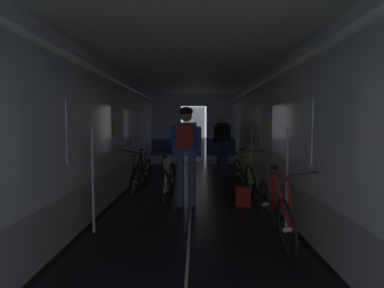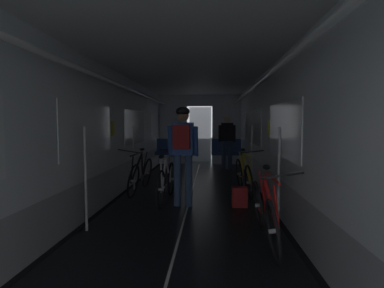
{
  "view_description": "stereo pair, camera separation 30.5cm",
  "coord_description": "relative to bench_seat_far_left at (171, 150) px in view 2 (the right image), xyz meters",
  "views": [
    {
      "loc": [
        0.09,
        -1.9,
        1.45
      ],
      "look_at": [
        0.0,
        4.63,
        1.01
      ],
      "focal_mm": 28.92,
      "sensor_mm": 36.0,
      "label": 1
    },
    {
      "loc": [
        0.4,
        -1.89,
        1.45
      ],
      "look_at": [
        0.0,
        4.63,
        1.01
      ],
      "focal_mm": 28.92,
      "sensor_mm": 36.0,
      "label": 2
    }
  ],
  "objects": [
    {
      "name": "bicycle_black",
      "position": [
        -0.16,
        -3.64,
        -0.19
      ],
      "size": [
        0.45,
        1.69,
        0.96
      ],
      "color": "black",
      "rests_on": "ground"
    },
    {
      "name": "bicycle_white_in_aisle",
      "position": [
        0.49,
        -4.4,
        -0.18
      ],
      "size": [
        0.44,
        1.69,
        0.94
      ],
      "color": "black",
      "rests_on": "ground"
    },
    {
      "name": "person_cyclist_aisle",
      "position": [
        0.82,
        -4.66,
        0.5
      ],
      "size": [
        0.54,
        0.4,
        1.73
      ],
      "color": "#384C75",
      "rests_on": "ground"
    },
    {
      "name": "bench_seat_far_right",
      "position": [
        1.8,
        0.0,
        0.0
      ],
      "size": [
        0.98,
        0.51,
        0.95
      ],
      "color": "gray",
      "rests_on": "ground"
    },
    {
      "name": "bicycle_red",
      "position": [
        1.96,
        -6.27,
        -0.19
      ],
      "size": [
        0.44,
        1.69,
        0.96
      ],
      "color": "black",
      "rests_on": "ground"
    },
    {
      "name": "train_car_shell",
      "position": [
        0.9,
        -4.47,
        1.13
      ],
      "size": [
        3.14,
        12.34,
        2.57
      ],
      "color": "black",
      "rests_on": "ground"
    },
    {
      "name": "bench_seat_far_left",
      "position": [
        0.0,
        0.0,
        0.0
      ],
      "size": [
        0.98,
        0.51,
        0.95
      ],
      "color": "gray",
      "rests_on": "ground"
    },
    {
      "name": "bicycle_yellow",
      "position": [
        1.98,
        -3.64,
        -0.19
      ],
      "size": [
        0.44,
        1.69,
        0.95
      ],
      "color": "black",
      "rests_on": "ground"
    },
    {
      "name": "person_standing_near_bench",
      "position": [
        1.8,
        -0.38,
        0.41
      ],
      "size": [
        0.53,
        0.23,
        1.69
      ],
      "color": "#384C75",
      "rests_on": "ground"
    },
    {
      "name": "backpack_on_floor",
      "position": [
        1.8,
        -4.63,
        -0.4
      ],
      "size": [
        0.26,
        0.21,
        0.34
      ],
      "primitive_type": "cube",
      "rotation": [
        0.0,
        0.0,
        0.02
      ],
      "color": "maroon",
      "rests_on": "ground"
    }
  ]
}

